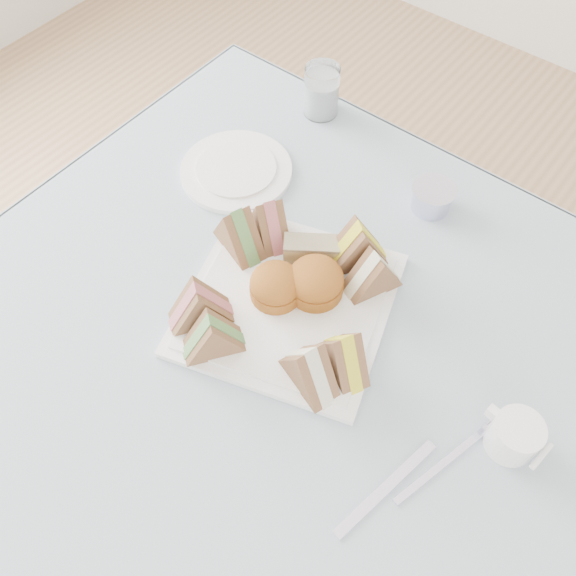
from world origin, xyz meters
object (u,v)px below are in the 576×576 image
Objects in this scene: table at (272,428)px; creamer_jug at (514,436)px; serving_plate at (288,304)px; water_glass at (322,91)px.

creamer_jug reaches higher than table.
serving_plate is 0.45m from water_glass.
water_glass is 1.48× the size of creamer_jug.
serving_plate is 3.08× the size of water_glass.
serving_plate reaches higher than table.
water_glass is at bearing 102.47° from serving_plate.
creamer_jug is at bearing 11.69° from table.
creamer_jug is (0.37, 0.01, 0.02)m from serving_plate.
creamer_jug is (0.36, 0.07, 0.41)m from table.
creamer_jug is at bearing -32.54° from water_glass.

